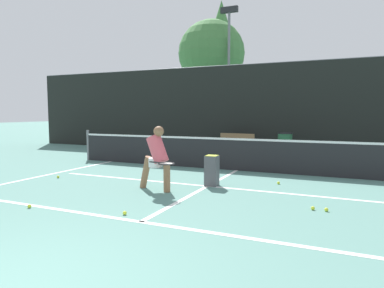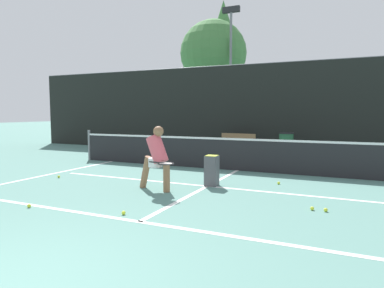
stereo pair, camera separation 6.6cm
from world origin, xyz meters
name	(u,v)px [view 2 (the right image)]	position (x,y,z in m)	size (l,w,h in m)	color
court_baseline_near	(139,222)	(0.00, 2.78, 0.00)	(11.00, 0.10, 0.01)	white
court_service_line	(207,186)	(0.00, 5.61, 0.00)	(8.25, 0.10, 0.01)	white
court_center_mark	(203,188)	(0.00, 5.37, 0.00)	(0.10, 5.19, 0.01)	white
court_sideline_left	(54,173)	(-4.51, 5.37, 0.00)	(0.10, 6.19, 0.01)	white
net	(237,153)	(0.00, 7.97, 0.51)	(11.09, 0.09, 1.07)	slate
fence_back	(270,109)	(0.00, 12.37, 1.84)	(24.00, 0.06, 3.69)	black
player_practicing	(157,156)	(-0.85, 4.78, 0.75)	(1.12, 0.72, 1.41)	#8C6042
tennis_ball_scattered_0	(124,213)	(-0.45, 2.99, 0.03)	(0.07, 0.07, 0.07)	#D1E033
tennis_ball_scattered_1	(326,210)	(2.60, 4.56, 0.03)	(0.07, 0.07, 0.07)	#D1E033
tennis_ball_scattered_3	(279,183)	(1.46, 6.50, 0.03)	(0.07, 0.07, 0.07)	#D1E033
tennis_ball_scattered_5	(29,206)	(-2.24, 2.64, 0.03)	(0.07, 0.07, 0.07)	#D1E033
tennis_ball_scattered_6	(312,208)	(2.38, 4.56, 0.03)	(0.07, 0.07, 0.07)	#D1E033
tennis_ball_scattered_8	(59,177)	(-3.90, 4.96, 0.03)	(0.07, 0.07, 0.07)	#D1E033
ball_hopper	(212,170)	(0.07, 5.71, 0.37)	(0.28, 0.28, 0.71)	#4C4C51
courtside_bench	(237,144)	(-1.08, 11.47, 0.46)	(1.48, 0.52, 0.86)	olive
trash_bin	(286,146)	(0.86, 11.28, 0.48)	(0.54, 0.54, 0.96)	#28603D
parked_car	(334,137)	(2.37, 14.63, 0.63)	(1.83, 4.43, 1.49)	navy
floodlight_mast	(231,56)	(-3.95, 19.33, 5.26)	(1.10, 0.24, 8.24)	slate
tree_west	(223,41)	(-5.36, 21.91, 6.75)	(3.58, 3.58, 9.56)	brown
tree_mid	(228,57)	(-4.76, 21.29, 5.51)	(2.93, 2.93, 7.81)	brown
tree_east	(213,54)	(-5.76, 21.01, 5.76)	(4.58, 4.58, 8.06)	brown
building_far	(312,101)	(0.00, 30.00, 2.73)	(36.00, 2.40, 5.46)	beige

